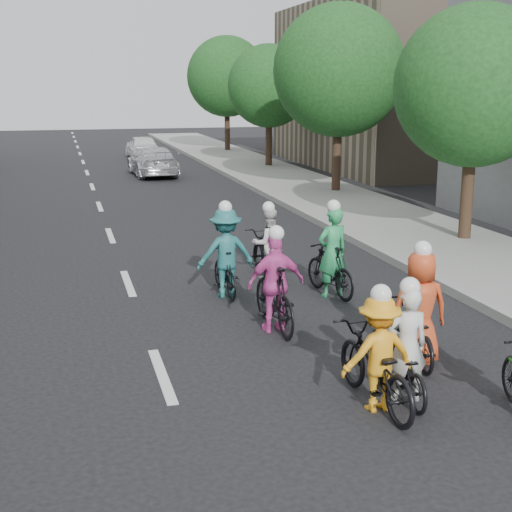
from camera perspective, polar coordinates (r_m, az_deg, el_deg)
name	(u,v)px	position (r m, az deg, el deg)	size (l,w,h in m)	color
ground	(162,375)	(10.28, -7.52, -9.45)	(120.00, 120.00, 0.00)	black
sidewalk_right	(380,219)	(21.83, 9.86, 2.95)	(4.00, 80.00, 0.15)	gray
curb_right	(319,222)	(21.08, 5.05, 2.77)	(0.18, 80.00, 0.18)	#999993
bldg_se	(410,85)	(37.58, 12.20, 13.20)	(10.00, 14.00, 8.00)	gray
tree_r_0	(474,87)	(18.88, 17.08, 12.83)	(4.00, 4.00, 5.97)	black
tree_r_1	(339,71)	(26.94, 6.64, 14.51)	(4.80, 4.80, 6.93)	black
tree_r_2	(269,86)	(35.45, 1.05, 13.43)	(4.00, 4.00, 5.97)	black
tree_r_3	(227,77)	(44.16, -2.35, 14.15)	(4.80, 4.80, 6.93)	black
cyclist_0	(404,360)	(9.51, 11.73, -8.13)	(0.68, 1.59, 1.66)	black
cyclist_2	(376,362)	(9.17, 9.57, -8.37)	(0.99, 1.98, 1.64)	black
cyclist_3	(275,291)	(11.82, 1.51, -2.83)	(0.98, 1.93, 1.79)	black
cyclist_4	(417,320)	(10.73, 12.76, -5.02)	(0.91, 1.74, 1.84)	black
cyclist_5	(331,263)	(13.84, 6.02, -0.53)	(0.78, 1.73, 1.90)	black
cyclist_6	(268,250)	(15.10, 0.93, 0.45)	(0.76, 1.88, 1.65)	black
cyclist_7	(225,259)	(13.72, -2.47, -0.23)	(1.14, 1.56, 1.88)	black
follow_car_lead	(153,161)	(32.84, -8.28, 7.51)	(1.84, 4.52, 1.31)	silver
follow_car_trail	(142,147)	(40.98, -9.11, 8.64)	(1.55, 3.84, 1.31)	white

